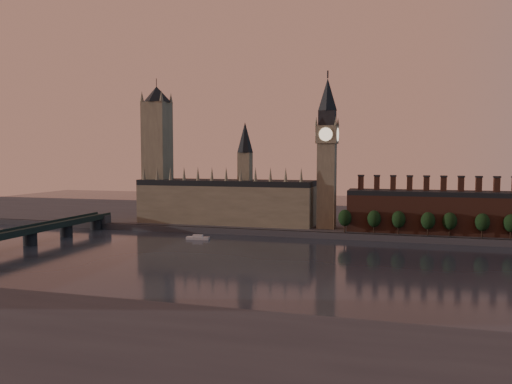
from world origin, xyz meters
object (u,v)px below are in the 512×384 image
(westminster_bridge, at_px, (5,238))
(river_boat, at_px, (198,238))
(big_ben, at_px, (327,151))
(victoria_tower, at_px, (157,149))

(westminster_bridge, relative_size, river_boat, 13.12)
(river_boat, bearing_deg, big_ben, 23.74)
(westminster_bridge, height_order, river_boat, westminster_bridge)
(westminster_bridge, bearing_deg, river_boat, 36.94)
(big_ben, relative_size, river_boat, 7.02)
(victoria_tower, distance_m, river_boat, 94.06)
(victoria_tower, distance_m, big_ben, 130.12)
(river_boat, bearing_deg, westminster_bridge, -150.40)
(westminster_bridge, bearing_deg, big_ben, 34.33)
(westminster_bridge, bearing_deg, victoria_tower, 73.44)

